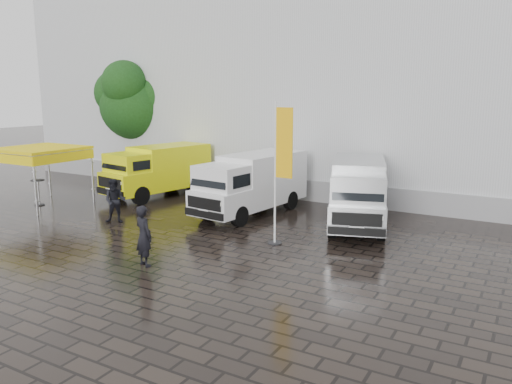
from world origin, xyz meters
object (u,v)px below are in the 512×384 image
(van_silver, at_px, (358,194))
(person_tent, at_px, (115,201))
(van_yellow, at_px, (157,172))
(flagpole, at_px, (280,167))
(canopy_tent, at_px, (39,151))
(cocktail_table, at_px, (39,193))
(person_front, at_px, (144,236))
(van_white, at_px, (251,185))

(van_silver, height_order, person_tent, van_silver)
(van_yellow, bearing_deg, person_tent, -57.34)
(van_yellow, bearing_deg, flagpole, -14.04)
(canopy_tent, xyz_separation_m, cocktail_table, (-0.12, -0.13, -1.91))
(van_yellow, distance_m, flagpole, 9.91)
(person_front, height_order, person_tent, person_front)
(canopy_tent, distance_m, person_front, 10.55)
(canopy_tent, distance_m, flagpole, 12.22)
(van_yellow, distance_m, van_silver, 10.43)
(van_white, distance_m, canopy_tent, 9.84)
(van_silver, bearing_deg, flagpole, -130.41)
(van_white, bearing_deg, person_tent, -128.90)
(flagpole, height_order, cocktail_table, flagpole)
(van_yellow, distance_m, van_white, 5.96)
(person_front, bearing_deg, van_silver, -100.85)
(canopy_tent, relative_size, cocktail_table, 2.76)
(van_white, relative_size, person_tent, 3.30)
(canopy_tent, distance_m, cocktail_table, 1.92)
(van_silver, distance_m, cocktail_table, 14.38)
(flagpole, xyz_separation_m, cocktail_table, (-12.34, -0.14, -2.09))
(flagpole, bearing_deg, person_front, -123.02)
(van_white, xyz_separation_m, cocktail_table, (-9.33, -3.38, -0.67))
(van_yellow, height_order, van_silver, van_silver)
(cocktail_table, bearing_deg, van_white, 19.89)
(cocktail_table, height_order, person_front, person_front)
(flagpole, bearing_deg, van_yellow, 155.28)
(van_white, height_order, canopy_tent, canopy_tent)
(van_silver, height_order, canopy_tent, canopy_tent)
(van_silver, xyz_separation_m, person_front, (-4.05, -7.56, -0.33))
(person_front, distance_m, person_tent, 5.52)
(canopy_tent, bearing_deg, van_yellow, 51.18)
(van_yellow, height_order, person_tent, van_yellow)
(flagpole, relative_size, cocktail_table, 4.07)
(person_tent, bearing_deg, cocktail_table, 141.58)
(van_white, xyz_separation_m, person_front, (0.48, -7.14, -0.34))
(cocktail_table, distance_m, person_tent, 5.38)
(van_silver, xyz_separation_m, person_tent, (-8.51, -4.31, -0.37))
(van_yellow, relative_size, canopy_tent, 1.65)
(van_white, relative_size, canopy_tent, 1.79)
(person_front, bearing_deg, flagpole, -105.69)
(flagpole, height_order, person_front, flagpole)
(van_yellow, distance_m, person_tent, 5.13)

